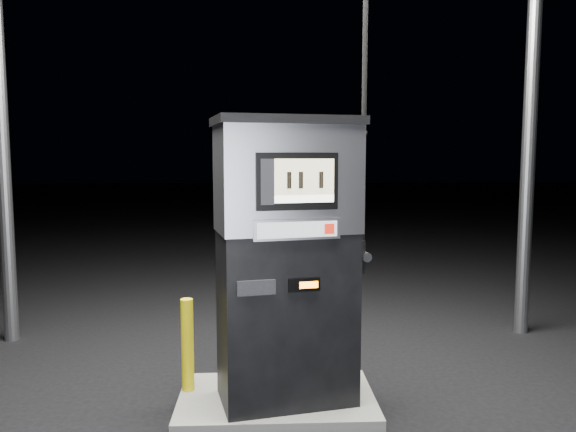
{
  "coord_description": "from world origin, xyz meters",
  "views": [
    {
      "loc": [
        -0.12,
        -4.43,
        2.11
      ],
      "look_at": [
        0.09,
        0.0,
        1.63
      ],
      "focal_mm": 35.0,
      "sensor_mm": 36.0,
      "label": 1
    }
  ],
  "objects": [
    {
      "name": "ground",
      "position": [
        0.0,
        0.0,
        0.0
      ],
      "size": [
        80.0,
        80.0,
        0.0
      ],
      "primitive_type": "plane",
      "color": "black",
      "rests_on": "ground"
    },
    {
      "name": "pump_island",
      "position": [
        0.0,
        0.0,
        0.07
      ],
      "size": [
        1.6,
        1.0,
        0.15
      ],
      "primitive_type": "cube",
      "color": "slate",
      "rests_on": "ground"
    },
    {
      "name": "fuel_dispenser",
      "position": [
        0.08,
        -0.07,
        1.31
      ],
      "size": [
        1.3,
        0.88,
        4.68
      ],
      "rotation": [
        0.0,
        0.0,
        0.21
      ],
      "color": "black",
      "rests_on": "pump_island"
    },
    {
      "name": "bollard_left",
      "position": [
        -0.74,
        0.14,
        0.54
      ],
      "size": [
        0.14,
        0.14,
        0.78
      ],
      "primitive_type": "cylinder",
      "rotation": [
        0.0,
        0.0,
        0.4
      ],
      "color": "yellow",
      "rests_on": "pump_island"
    },
    {
      "name": "bollard_right",
      "position": [
        0.55,
        -0.12,
        0.65
      ],
      "size": [
        0.17,
        0.17,
        1.0
      ],
      "primitive_type": "cylinder",
      "rotation": [
        0.0,
        0.0,
        0.33
      ],
      "color": "yellow",
      "rests_on": "pump_island"
    }
  ]
}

